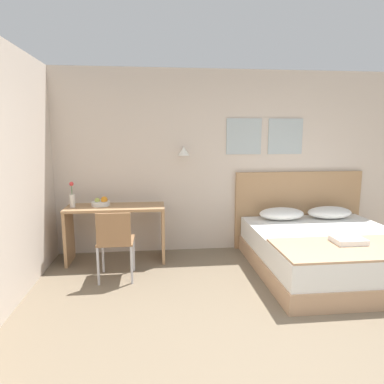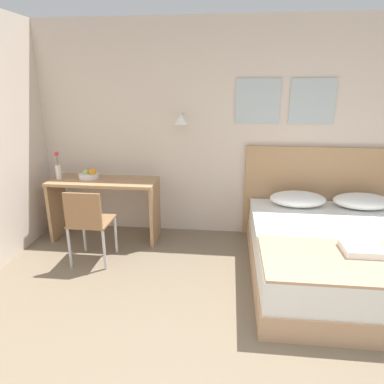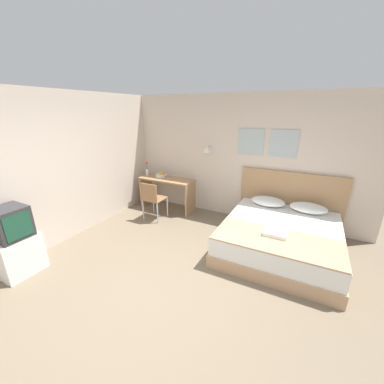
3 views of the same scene
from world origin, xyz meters
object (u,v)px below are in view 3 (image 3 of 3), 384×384
(bed, at_px, (280,238))
(desk_chair, at_px, (152,198))
(pillow_left, at_px, (268,201))
(pillow_right, at_px, (309,208))
(headboard, at_px, (289,200))
(folded_towel_near_foot, at_px, (275,233))
(television, at_px, (9,223))
(flower_vase, at_px, (147,171))
(tv_stand, at_px, (18,255))
(throw_blanket, at_px, (276,240))
(desk, at_px, (167,187))
(fruit_bowl, at_px, (161,175))

(bed, height_order, desk_chair, desk_chair)
(pillow_left, bearing_deg, pillow_right, 0.00)
(headboard, distance_m, folded_towel_near_foot, 1.47)
(pillow_left, relative_size, television, 1.43)
(folded_towel_near_foot, bearing_deg, headboard, 88.49)
(flower_vase, bearing_deg, headboard, 5.94)
(bed, height_order, tv_stand, tv_stand)
(headboard, relative_size, television, 4.33)
(pillow_right, bearing_deg, bed, -115.99)
(folded_towel_near_foot, distance_m, television, 3.84)
(headboard, height_order, desk_chair, headboard)
(pillow_right, xyz_separation_m, throw_blanket, (-0.37, -1.33, -0.08))
(pillow_right, relative_size, folded_towel_near_foot, 1.95)
(folded_towel_near_foot, distance_m, desk_chair, 2.67)
(desk, distance_m, fruit_bowl, 0.34)
(headboard, bearing_deg, desk_chair, -159.44)
(pillow_right, bearing_deg, flower_vase, -178.97)
(pillow_left, relative_size, fruit_bowl, 2.65)
(throw_blanket, relative_size, flower_vase, 5.22)
(headboard, relative_size, tv_stand, 3.35)
(pillow_right, relative_size, fruit_bowl, 2.65)
(desk, distance_m, tv_stand, 3.13)
(bed, xyz_separation_m, tv_stand, (-3.36, -2.35, 0.04))
(pillow_left, bearing_deg, bed, -64.01)
(throw_blanket, relative_size, folded_towel_near_foot, 5.36)
(pillow_right, distance_m, throw_blanket, 1.38)
(television, bearing_deg, headboard, 45.19)
(bed, bearing_deg, pillow_right, 64.01)
(fruit_bowl, relative_size, tv_stand, 0.42)
(bed, bearing_deg, desk_chair, 179.41)
(headboard, relative_size, folded_towel_near_foot, 5.88)
(bed, distance_m, pillow_right, 0.90)
(pillow_right, height_order, fruit_bowl, fruit_bowl)
(desk, bearing_deg, headboard, 6.85)
(pillow_left, bearing_deg, folded_towel_near_foot, -74.61)
(throw_blanket, bearing_deg, folded_towel_near_foot, 105.49)
(tv_stand, bearing_deg, headboard, 45.16)
(pillow_right, xyz_separation_m, flower_vase, (-3.65, -0.07, 0.31))
(fruit_bowl, bearing_deg, television, -97.92)
(pillow_right, height_order, desk_chair, desk_chair)
(pillow_right, height_order, television, television)
(pillow_left, distance_m, television, 4.32)
(bed, height_order, television, television)
(folded_towel_near_foot, distance_m, tv_stand, 3.84)
(desk, bearing_deg, bed, -14.41)
(pillow_right, relative_size, desk, 0.50)
(folded_towel_near_foot, relative_size, flower_vase, 0.97)
(desk_chair, height_order, television, television)
(folded_towel_near_foot, xyz_separation_m, desk, (-2.69, 1.14, -0.02))
(headboard, relative_size, desk_chair, 2.31)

